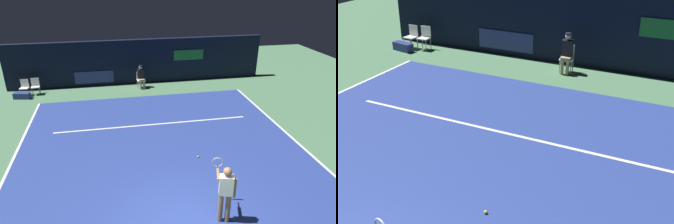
% 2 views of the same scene
% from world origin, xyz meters
% --- Properties ---
extents(ground_plane, '(30.92, 30.92, 0.00)m').
position_xyz_m(ground_plane, '(0.00, 4.27, 0.00)').
color(ground_plane, '#4C7A56').
extents(court_surface, '(10.83, 10.54, 0.01)m').
position_xyz_m(court_surface, '(0.00, 4.27, 0.01)').
color(court_surface, navy).
rests_on(court_surface, ground).
extents(line_sideline_left, '(0.10, 10.54, 0.01)m').
position_xyz_m(line_sideline_left, '(5.36, 4.27, 0.01)').
color(line_sideline_left, white).
rests_on(line_sideline_left, court_surface).
extents(line_sideline_right, '(0.10, 10.54, 0.01)m').
position_xyz_m(line_sideline_right, '(-5.36, 4.27, 0.01)').
color(line_sideline_right, white).
rests_on(line_sideline_right, court_surface).
extents(line_service, '(8.44, 0.10, 0.01)m').
position_xyz_m(line_service, '(0.00, 6.11, 0.01)').
color(line_service, white).
rests_on(line_service, court_surface).
extents(back_wall, '(14.94, 0.33, 2.60)m').
position_xyz_m(back_wall, '(-0.00, 11.86, 1.30)').
color(back_wall, black).
rests_on(back_wall, ground).
extents(tennis_player, '(0.50, 1.04, 1.73)m').
position_xyz_m(tennis_player, '(1.03, 0.09, 0.99)').
color(tennis_player, '#8C6647').
rests_on(tennis_player, ground).
extents(line_judge_on_chair, '(0.49, 0.57, 1.32)m').
position_xyz_m(line_judge_on_chair, '(0.01, 10.92, 0.69)').
color(line_judge_on_chair, white).
rests_on(line_judge_on_chair, ground).
extents(courtside_chair_near, '(0.48, 0.45, 0.88)m').
position_xyz_m(courtside_chair_near, '(-6.29, 10.91, 0.50)').
color(courtside_chair_near, white).
rests_on(courtside_chair_near, ground).
extents(courtside_chair_far, '(0.47, 0.44, 0.88)m').
position_xyz_m(courtside_chair_far, '(-5.75, 11.01, 0.50)').
color(courtside_chair_far, white).
rests_on(courtside_chair_far, ground).
extents(tennis_ball, '(0.07, 0.07, 0.07)m').
position_xyz_m(tennis_ball, '(1.22, 3.21, 0.05)').
color(tennis_ball, '#CCE033').
rests_on(tennis_ball, court_surface).
extents(equipment_bag, '(0.88, 0.47, 0.32)m').
position_xyz_m(equipment_bag, '(-6.37, 10.45, 0.16)').
color(equipment_bag, navy).
rests_on(equipment_bag, ground).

